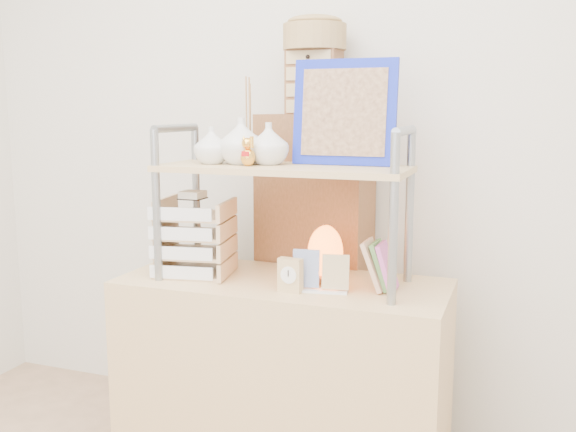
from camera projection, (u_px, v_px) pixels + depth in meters
name	position (u px, v px, depth m)	size (l,w,h in m)	color
desk	(283.00, 377.00, 2.41)	(1.20, 0.50, 0.75)	tan
cabinet	(315.00, 276.00, 2.70)	(0.45, 0.24, 1.35)	brown
hutch	(276.00, 157.00, 2.30)	(0.90, 0.34, 0.80)	gray
letter_tray	(194.00, 241.00, 2.42)	(0.30, 0.29, 0.32)	tan
salt_lamp	(325.00, 253.00, 2.32)	(0.14, 0.13, 0.21)	brown
desk_clock	(290.00, 275.00, 2.19)	(0.09, 0.05, 0.12)	tan
postcard_stand	(319.00, 280.00, 2.20)	(0.20, 0.09, 0.14)	white
drawer_chest	(314.00, 82.00, 2.55)	(0.20, 0.16, 0.25)	brown
woven_basket	(315.00, 37.00, 2.52)	(0.25, 0.25, 0.10)	olive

